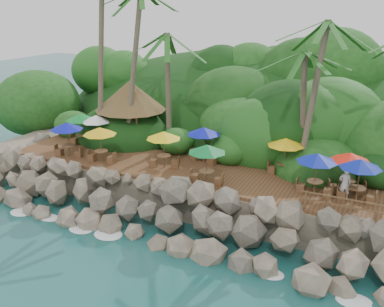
% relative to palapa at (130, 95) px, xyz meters
% --- Properties ---
extents(ground, '(140.00, 140.00, 0.00)m').
position_rel_palapa_xyz_m(ground, '(6.88, -9.59, -5.79)').
color(ground, '#19514F').
rests_on(ground, ground).
extents(land_base, '(32.00, 25.20, 2.10)m').
position_rel_palapa_xyz_m(land_base, '(6.88, 6.41, -4.74)').
color(land_base, gray).
rests_on(land_base, ground).
extents(jungle_hill, '(44.80, 28.00, 15.40)m').
position_rel_palapa_xyz_m(jungle_hill, '(6.88, 13.91, -5.79)').
color(jungle_hill, '#143811').
rests_on(jungle_hill, ground).
extents(seawall, '(29.00, 4.00, 2.30)m').
position_rel_palapa_xyz_m(seawall, '(6.88, -7.59, -4.64)').
color(seawall, gray).
rests_on(seawall, ground).
extents(terrace, '(26.00, 5.00, 0.20)m').
position_rel_palapa_xyz_m(terrace, '(6.88, -3.59, -3.59)').
color(terrace, brown).
rests_on(terrace, land_base).
extents(jungle_foliage, '(44.00, 16.00, 12.00)m').
position_rel_palapa_xyz_m(jungle_foliage, '(6.88, 5.41, -5.79)').
color(jungle_foliage, '#143811').
rests_on(jungle_foliage, ground).
extents(foam_line, '(25.20, 0.80, 0.06)m').
position_rel_palapa_xyz_m(foam_line, '(6.88, -9.29, -5.76)').
color(foam_line, white).
rests_on(foam_line, ground).
extents(palms, '(26.15, 7.11, 13.19)m').
position_rel_palapa_xyz_m(palms, '(8.09, -0.93, 5.81)').
color(palms, brown).
rests_on(palms, ground).
extents(palapa, '(5.34, 5.34, 4.60)m').
position_rel_palapa_xyz_m(palapa, '(0.00, 0.00, 0.00)').
color(palapa, brown).
rests_on(palapa, ground).
extents(dining_clusters, '(21.55, 5.42, 2.40)m').
position_rel_palapa_xyz_m(dining_clusters, '(6.87, -3.57, -1.50)').
color(dining_clusters, brown).
rests_on(dining_clusters, terrace).
extents(railing, '(6.10, 0.10, 1.00)m').
position_rel_palapa_xyz_m(railing, '(17.25, -5.94, -2.89)').
color(railing, brown).
rests_on(railing, terrace).
extents(waiter, '(0.75, 0.61, 1.80)m').
position_rel_palapa_xyz_m(waiter, '(16.10, -3.84, -2.59)').
color(waiter, white).
rests_on(waiter, terrace).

